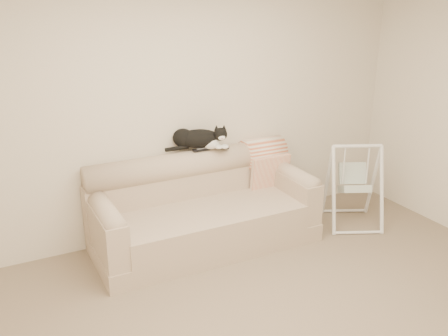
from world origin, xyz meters
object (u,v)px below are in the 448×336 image
tuxedo_cat (198,139)px  remote_a (201,149)px  baby_swing (354,184)px  sofa (202,210)px  remote_b (221,147)px

tuxedo_cat → remote_a: bearing=-71.0°
tuxedo_cat → baby_swing: size_ratio=0.70×
sofa → remote_b: (0.31, 0.21, 0.56)m
remote_b → baby_swing: remote_b is taller
remote_a → tuxedo_cat: (-0.01, 0.04, 0.11)m
remote_b → remote_a: bearing=176.2°
remote_b → sofa: bearing=-146.2°
sofa → baby_swing: baby_swing is taller
sofa → remote_a: 0.61m
sofa → tuxedo_cat: size_ratio=3.47×
sofa → remote_a: bearing=65.6°
remote_a → tuxedo_cat: 0.11m
sofa → baby_swing: 1.68m
remote_b → baby_swing: 1.51m
tuxedo_cat → sofa: bearing=-108.5°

